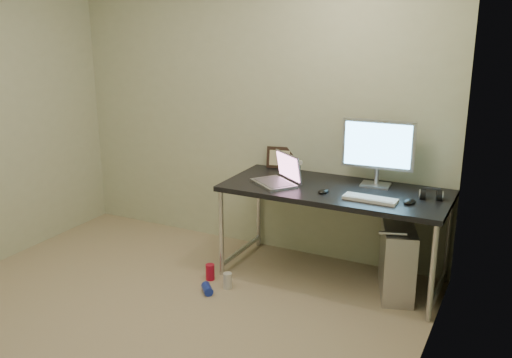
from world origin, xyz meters
The scene contains 18 objects.
floor centered at (0.00, 0.00, 0.00)m, with size 3.50×3.50×0.00m, color tan.
wall_back centered at (0.00, 1.75, 1.25)m, with size 3.50×0.02×2.50m, color beige.
wall_right centered at (1.75, 0.00, 1.25)m, with size 0.02×3.50×2.50m, color beige.
desk centered at (0.89, 1.38, 0.68)m, with size 1.71×0.75×0.75m.
tower_computer centered at (1.41, 1.35, 0.27)m, with size 0.37×0.56×0.57m.
cable_a centered at (1.36, 1.70, 0.40)m, with size 0.01×0.01×0.70m, color black.
cable_b centered at (1.45, 1.68, 0.38)m, with size 0.01×0.01×0.72m, color black.
can_red centered at (0.04, 0.92, 0.06)m, with size 0.07×0.07×0.13m, color #B6102D.
can_white centered at (0.24, 0.85, 0.06)m, with size 0.07×0.07×0.12m, color silver.
can_blue centered at (0.14, 0.71, 0.03)m, with size 0.07×0.07×0.13m, color #1B31B4.
laptop centered at (0.46, 1.30, 0.81)m, with size 0.44×0.43×0.24m.
monitor centered at (1.15, 1.58, 1.05)m, with size 0.55×0.18×0.52m.
keyboard centered at (1.21, 1.21, 0.76)m, with size 0.38×0.12×0.02m, color white.
mouse_right centered at (1.48, 1.27, 0.77)m, with size 0.07×0.12×0.04m, color black.
mouse_left centered at (0.85, 1.23, 0.77)m, with size 0.07×0.11×0.04m, color black.
headphones centered at (1.59, 1.44, 0.78)m, with size 0.17×0.10×0.10m.
picture_frame centered at (0.27, 1.72, 0.84)m, with size 0.23×0.03×0.19m, color black.
webcam centered at (0.50, 1.63, 0.83)m, with size 0.04×0.04×0.11m.
Camera 1 is at (2.21, -2.61, 2.04)m, focal length 40.00 mm.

